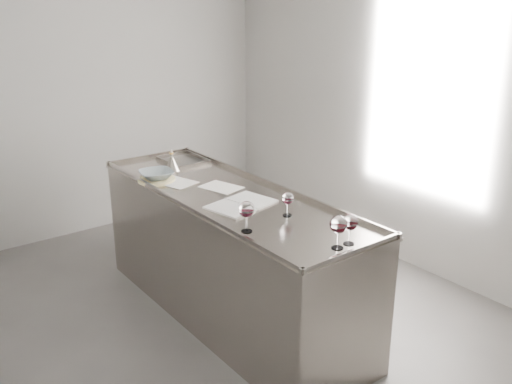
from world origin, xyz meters
TOP-DOWN VIEW (x-y plane):
  - room_shell at (0.00, 0.00)m, footprint 4.54×5.04m
  - counter at (0.50, 0.30)m, footprint 0.77×2.42m
  - wine_glass_left at (0.23, -0.29)m, footprint 0.10×0.10m
  - wine_glass_middle at (0.49, -0.78)m, footprint 0.10×0.10m
  - wine_glass_right at (0.58, -0.78)m, footprint 0.09×0.09m
  - wine_glass_small at (0.58, -0.24)m, footprint 0.08×0.08m
  - notebook at (0.46, 0.09)m, footprint 0.48×0.38m
  - loose_paper_top at (0.55, 0.47)m, footprint 0.27×0.33m
  - loose_paper_under at (0.34, 0.77)m, footprint 0.29×0.35m
  - trivet at (0.25, 0.89)m, footprint 0.37×0.37m
  - ceramic_bowl at (0.25, 0.89)m, footprint 0.28×0.28m
  - wine_funnel at (0.48, 1.06)m, footprint 0.12×0.12m

SIDE VIEW (x-z plane):
  - counter at x=0.50m, z-range -0.01..0.96m
  - loose_paper_top at x=0.55m, z-range 0.94..0.94m
  - loose_paper_under at x=0.34m, z-range 0.94..0.95m
  - notebook at x=0.46m, z-range 0.94..0.96m
  - trivet at x=0.25m, z-range 0.94..0.96m
  - ceramic_bowl at x=0.25m, z-range 0.96..1.02m
  - wine_funnel at x=0.48m, z-range 0.90..1.09m
  - wine_glass_small at x=0.58m, z-range 0.97..1.13m
  - wine_glass_right at x=0.58m, z-range 0.98..1.16m
  - wine_glass_left at x=0.23m, z-range 0.98..1.17m
  - wine_glass_middle at x=0.49m, z-range 0.98..1.17m
  - room_shell at x=0.00m, z-range -0.02..2.82m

